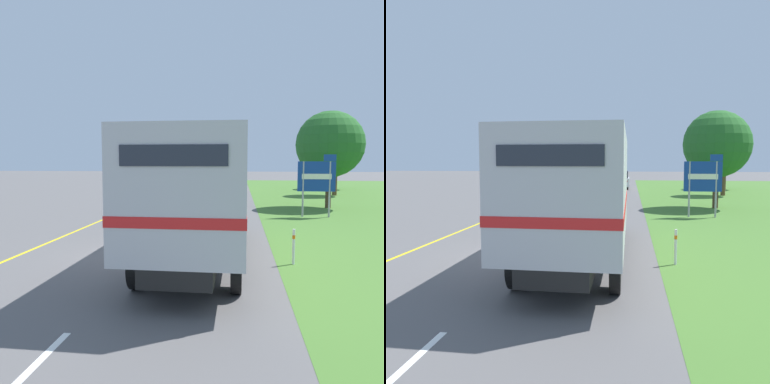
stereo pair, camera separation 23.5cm
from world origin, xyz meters
TOP-DOWN VIEW (x-y plane):
  - ground_plane at (0.00, 0.00)m, footprint 200.00×200.00m
  - edge_line_yellow at (-3.70, 15.55)m, footprint 0.12×62.16m
  - centre_dash_nearest at (0.00, -6.38)m, footprint 0.12×2.60m
  - centre_dash_near at (0.00, 0.22)m, footprint 0.12×2.60m
  - centre_dash_mid_a at (0.00, 6.82)m, footprint 0.12×2.60m
  - centre_dash_mid_b at (0.00, 13.42)m, footprint 0.12×2.60m
  - centre_dash_far at (0.00, 20.02)m, footprint 0.12×2.60m
  - centre_dash_farthest at (0.00, 26.62)m, footprint 0.12×2.60m
  - horse_trailer_truck at (1.59, -0.26)m, footprint 2.48×8.82m
  - lead_car_white at (-2.07, 16.66)m, footprint 1.80×4.56m
  - lead_car_white_ahead at (1.95, 27.92)m, footprint 1.80×4.21m
  - highway_sign at (6.51, 8.51)m, footprint 1.82×0.09m
  - roadside_tree_near at (7.95, 12.44)m, footprint 3.91×3.91m
  - roadside_tree_mid at (10.47, 21.30)m, footprint 3.59×3.59m
  - roadside_tree_far at (12.33, 28.77)m, footprint 4.01×4.01m
  - delineator_post at (4.15, -0.50)m, footprint 0.08×0.08m

SIDE VIEW (x-z plane):
  - ground_plane at x=0.00m, z-range 0.00..0.00m
  - edge_line_yellow at x=-3.70m, z-range 0.00..0.01m
  - centre_dash_nearest at x=0.00m, z-range 0.00..0.01m
  - centre_dash_near at x=0.00m, z-range 0.00..0.01m
  - centre_dash_mid_a at x=0.00m, z-range 0.00..0.01m
  - centre_dash_mid_b at x=0.00m, z-range 0.00..0.01m
  - centre_dash_far at x=0.00m, z-range 0.00..0.01m
  - centre_dash_farthest at x=0.00m, z-range 0.00..0.01m
  - delineator_post at x=4.15m, z-range 0.03..0.98m
  - lead_car_white at x=-2.07m, z-range 0.02..1.81m
  - lead_car_white_ahead at x=1.95m, z-range 0.02..1.86m
  - horse_trailer_truck at x=1.59m, z-range 0.23..3.63m
  - highway_sign at x=6.51m, z-range 0.39..3.49m
  - roadside_tree_far at x=12.33m, z-range 0.75..6.28m
  - roadside_tree_near at x=7.95m, z-range 0.90..6.63m
  - roadside_tree_mid at x=10.47m, z-range 1.00..6.63m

